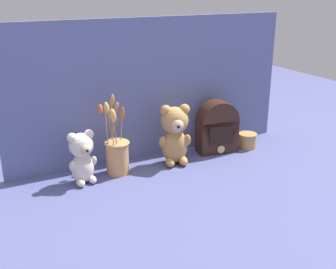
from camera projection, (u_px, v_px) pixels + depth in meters
ground_plane at (170, 166)px, 1.85m from camera, size 4.00×4.00×0.00m
backdrop_wall at (153, 89)px, 1.88m from camera, size 1.34×0.02×0.63m
teddy_bear_large at (175, 133)px, 1.84m from camera, size 0.15×0.14×0.27m
teddy_bear_medium at (82, 156)px, 1.66m from camera, size 0.12×0.11×0.22m
flower_vase at (117, 152)px, 1.75m from camera, size 0.12×0.13×0.33m
vintage_radio at (217, 128)px, 1.97m from camera, size 0.20×0.12×0.25m
decorative_tin_tall at (247, 140)px, 2.05m from camera, size 0.09×0.09×0.07m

